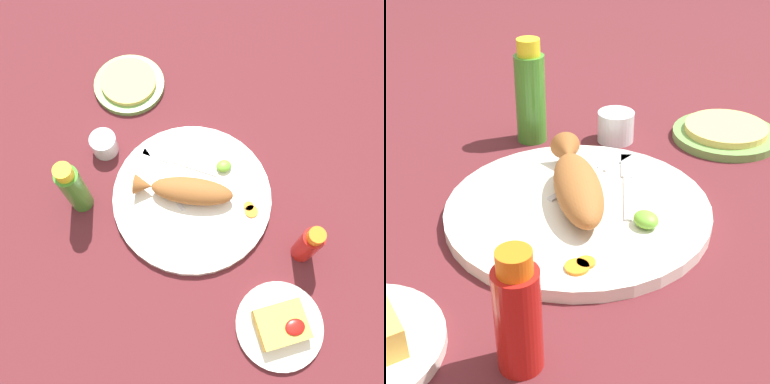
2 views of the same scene
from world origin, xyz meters
TOP-DOWN VIEW (x-y plane):
  - ground_plane at (0.00, 0.00)m, footprint 4.00×4.00m
  - main_plate at (0.00, 0.00)m, footprint 0.36×0.36m
  - fried_fish at (-0.01, 0.01)m, footprint 0.23×0.14m
  - fork_near at (-0.06, 0.07)m, footprint 0.07×0.18m
  - fork_far at (-0.02, 0.09)m, footprint 0.16×0.12m
  - carrot_slice_near at (0.12, -0.07)m, footprint 0.03×0.03m
  - carrot_slice_mid at (0.12, -0.06)m, footprint 0.02×0.02m
  - lime_wedge_main at (0.09, 0.05)m, footprint 0.04×0.03m
  - hot_sauce_bottle_red at (0.20, -0.19)m, footprint 0.05×0.05m
  - hot_sauce_bottle_green at (-0.25, 0.06)m, footprint 0.05×0.05m
  - salt_cup at (-0.17, 0.18)m, footprint 0.06×0.06m
  - tortilla_plate at (-0.07, 0.35)m, footprint 0.18×0.18m
  - tortilla_stack at (-0.07, 0.35)m, footprint 0.14×0.14m

SIDE VIEW (x-z plane):
  - ground_plane at x=0.00m, z-range 0.00..0.00m
  - tortilla_plate at x=-0.07m, z-range 0.00..0.01m
  - main_plate at x=0.00m, z-range 0.00..0.02m
  - fork_near at x=-0.06m, z-range 0.02..0.02m
  - fork_far at x=-0.02m, z-range 0.02..0.02m
  - carrot_slice_near at x=0.12m, z-range 0.02..0.02m
  - carrot_slice_mid at x=0.12m, z-range 0.02..0.02m
  - tortilla_stack at x=-0.07m, z-range 0.01..0.03m
  - salt_cup at x=-0.17m, z-range 0.00..0.05m
  - lime_wedge_main at x=0.09m, z-range 0.02..0.04m
  - fried_fish at x=-0.01m, z-range 0.02..0.07m
  - hot_sauce_bottle_red at x=0.20m, z-range 0.00..0.13m
  - hot_sauce_bottle_green at x=-0.25m, z-range -0.01..0.17m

